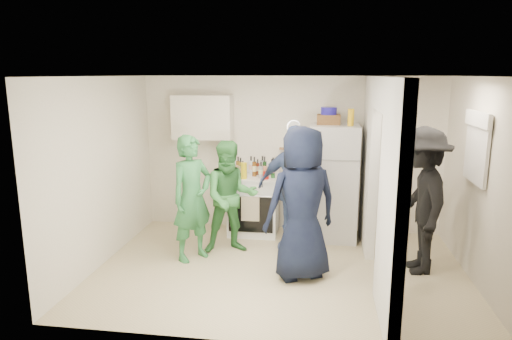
{
  "coord_description": "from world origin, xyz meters",
  "views": [
    {
      "loc": [
        0.49,
        -5.59,
        2.53
      ],
      "look_at": [
        -0.38,
        0.4,
        1.25
      ],
      "focal_mm": 32.0,
      "sensor_mm": 36.0,
      "label": 1
    }
  ],
  "objects": [
    {
      "name": "floor",
      "position": [
        0.0,
        0.0,
        0.0
      ],
      "size": [
        4.8,
        4.8,
        0.0
      ],
      "primitive_type": "plane",
      "color": "#C8B98D",
      "rests_on": "ground"
    },
    {
      "name": "wall_back",
      "position": [
        0.0,
        1.7,
        1.25
      ],
      "size": [
        4.8,
        0.0,
        4.8
      ],
      "primitive_type": "plane",
      "rotation": [
        1.57,
        0.0,
        0.0
      ],
      "color": "silver",
      "rests_on": "floor"
    },
    {
      "name": "wall_front",
      "position": [
        0.0,
        -1.7,
        1.25
      ],
      "size": [
        4.8,
        0.0,
        4.8
      ],
      "primitive_type": "plane",
      "rotation": [
        -1.57,
        0.0,
        0.0
      ],
      "color": "silver",
      "rests_on": "floor"
    },
    {
      "name": "wall_left",
      "position": [
        -2.4,
        0.0,
        1.25
      ],
      "size": [
        0.0,
        3.4,
        3.4
      ],
      "primitive_type": "plane",
      "rotation": [
        1.57,
        0.0,
        1.57
      ],
      "color": "silver",
      "rests_on": "floor"
    },
    {
      "name": "wall_right",
      "position": [
        2.4,
        0.0,
        1.25
      ],
      "size": [
        0.0,
        3.4,
        3.4
      ],
      "primitive_type": "plane",
      "rotation": [
        1.57,
        0.0,
        -1.57
      ],
      "color": "silver",
      "rests_on": "floor"
    },
    {
      "name": "ceiling",
      "position": [
        0.0,
        0.0,
        2.5
      ],
      "size": [
        4.8,
        4.8,
        0.0
      ],
      "primitive_type": "plane",
      "rotation": [
        3.14,
        0.0,
        0.0
      ],
      "color": "white",
      "rests_on": "wall_back"
    },
    {
      "name": "partition_pier_back",
      "position": [
        1.2,
        1.1,
        1.25
      ],
      "size": [
        0.12,
        1.2,
        2.5
      ],
      "primitive_type": "cube",
      "color": "silver",
      "rests_on": "floor"
    },
    {
      "name": "partition_pier_front",
      "position": [
        1.2,
        -1.1,
        1.25
      ],
      "size": [
        0.12,
        1.2,
        2.5
      ],
      "primitive_type": "cube",
      "color": "silver",
      "rests_on": "floor"
    },
    {
      "name": "partition_header",
      "position": [
        1.2,
        0.0,
        2.3
      ],
      "size": [
        0.12,
        1.0,
        0.4
      ],
      "primitive_type": "cube",
      "color": "silver",
      "rests_on": "partition_pier_back"
    },
    {
      "name": "stove",
      "position": [
        -0.55,
        1.37,
        0.47
      ],
      "size": [
        0.8,
        0.66,
        0.95
      ],
      "primitive_type": "cube",
      "color": "white",
      "rests_on": "floor"
    },
    {
      "name": "upper_cabinet",
      "position": [
        -1.4,
        1.52,
        1.85
      ],
      "size": [
        0.95,
        0.34,
        0.7
      ],
      "primitive_type": "cube",
      "color": "silver",
      "rests_on": "wall_back"
    },
    {
      "name": "fridge",
      "position": [
        0.69,
        1.34,
        0.89
      ],
      "size": [
        0.73,
        0.71,
        1.78
      ],
      "primitive_type": "cube",
      "color": "silver",
      "rests_on": "floor"
    },
    {
      "name": "wicker_basket",
      "position": [
        0.59,
        1.39,
        1.85
      ],
      "size": [
        0.35,
        0.25,
        0.15
      ],
      "primitive_type": "cube",
      "color": "brown",
      "rests_on": "fridge"
    },
    {
      "name": "blue_bowl",
      "position": [
        0.59,
        1.39,
        1.98
      ],
      "size": [
        0.24,
        0.24,
        0.11
      ],
      "primitive_type": "cylinder",
      "color": "#1E169C",
      "rests_on": "wicker_basket"
    },
    {
      "name": "yellow_cup_stack_top",
      "position": [
        0.91,
        1.24,
        1.9
      ],
      "size": [
        0.09,
        0.09,
        0.25
      ],
      "primitive_type": "cylinder",
      "color": "yellow",
      "rests_on": "fridge"
    },
    {
      "name": "wall_clock",
      "position": [
        0.05,
        1.68,
        1.7
      ],
      "size": [
        0.22,
        0.02,
        0.22
      ],
      "primitive_type": "cylinder",
      "rotation": [
        1.57,
        0.0,
        0.0
      ],
      "color": "white",
      "rests_on": "wall_back"
    },
    {
      "name": "spice_shelf",
      "position": [
        0.0,
        1.65,
        1.35
      ],
      "size": [
        0.35,
        0.08,
        0.03
      ],
      "primitive_type": "cube",
      "color": "olive",
      "rests_on": "wall_back"
    },
    {
      "name": "nook_window",
      "position": [
        2.38,
        0.2,
        1.65
      ],
      "size": [
        0.03,
        0.7,
        0.8
      ],
      "primitive_type": "cube",
      "color": "black",
      "rests_on": "wall_right"
    },
    {
      "name": "nook_window_frame",
      "position": [
        2.36,
        0.2,
        1.65
      ],
      "size": [
        0.04,
        0.76,
        0.86
      ],
      "primitive_type": "cube",
      "color": "white",
      "rests_on": "wall_right"
    },
    {
      "name": "nook_valance",
      "position": [
        2.34,
        0.2,
        2.0
      ],
      "size": [
        0.04,
        0.82,
        0.18
      ],
      "primitive_type": "cube",
      "color": "white",
      "rests_on": "wall_right"
    },
    {
      "name": "yellow_cup_stack_stove",
      "position": [
        -0.67,
        1.15,
        1.07
      ],
      "size": [
        0.09,
        0.09,
        0.25
      ],
      "primitive_type": "cylinder",
      "color": "gold",
      "rests_on": "stove"
    },
    {
      "name": "red_cup",
      "position": [
        -0.33,
        1.17,
        1.01
      ],
      "size": [
        0.09,
        0.09,
        0.12
      ],
      "primitive_type": "cylinder",
      "color": "#B1140B",
      "rests_on": "stove"
    },
    {
      "name": "person_green_left",
      "position": [
        -1.23,
        0.22,
        0.87
      ],
      "size": [
        0.72,
        0.76,
        1.74
      ],
      "primitive_type": "imported",
      "rotation": [
        0.0,
        0.0,
        0.91
      ],
      "color": "#2E753A",
      "rests_on": "floor"
    },
    {
      "name": "person_green_center",
      "position": [
        -0.76,
        0.55,
        0.81
      ],
      "size": [
        0.94,
        0.83,
        1.62
      ],
      "primitive_type": "imported",
      "rotation": [
        0.0,
        0.0,
        0.32
      ],
      "color": "#3A853B",
      "rests_on": "floor"
    },
    {
      "name": "person_denim",
      "position": [
        0.12,
        0.78,
        0.91
      ],
      "size": [
        1.14,
        0.67,
        1.83
      ],
      "primitive_type": "imported",
      "rotation": [
        0.0,
        0.0,
        -0.22
      ],
      "color": "#3D5486",
      "rests_on": "floor"
    },
    {
      "name": "person_navy",
      "position": [
        0.28,
        -0.16,
        0.96
      ],
      "size": [
        1.12,
        0.98,
        1.92
      ],
      "primitive_type": "imported",
      "rotation": [
        0.0,
        0.0,
        -2.66
      ],
      "color": "black",
      "rests_on": "floor"
    },
    {
      "name": "person_nook",
      "position": [
        1.77,
        0.25,
        0.95
      ],
      "size": [
        0.75,
        1.25,
        1.89
      ],
      "primitive_type": "imported",
      "rotation": [
        0.0,
        0.0,
        -1.54
      ],
      "color": "black",
      "rests_on": "floor"
    },
    {
      "name": "bottle_a",
      "position": [
        -0.82,
        1.48,
        1.09
      ],
      "size": [
        0.07,
        0.07,
        0.28
      ],
      "primitive_type": "cylinder",
      "color": "brown",
      "rests_on": "stove"
    },
    {
      "name": "bottle_b",
      "position": [
        -0.71,
        1.3,
        1.07
      ],
      "size": [
        0.07,
        0.07,
        0.25
      ],
      "primitive_type": "cylinder",
      "color": "#15401F",
      "rests_on": "stove"
    },
    {
      "name": "bottle_c",
      "position": [
        -0.62,
        1.51,
        1.09
      ],
      "size": [
        0.08,
        0.08,
        0.29
      ],
      "primitive_type": "cylinder",
      "color": "silver",
      "rests_on": "stove"
    },
    {
      "name": "bottle_d",
      "position": [
        -0.54,
        1.33,
        1.1
      ],
      "size": [
        0.07,
        0.07,
        0.31
      ],
      "primitive_type": "cylinder",
      "color": "brown",
      "rests_on": "stove"
    },
    {
      "name": "bottle_e",
      "position": [
        -0.44,
        1.55,
        1.09
      ],
      "size": [
        0.08,
        0.08,
        0.29
      ],
      "primitive_type": "cylinder",
      "color": "#8E929D",
      "rests_on": "stove"
    },
    {
      "name": "bottle_f",
      "position": [
        -0.38,
        1.38,
        1.1
      ],
      "size": [
        0.06,
        0.06,
        0.31
      ],
      "primitive_type": "cylinder",
      "color": "#133516",
      "rests_on": "stove"
    },
    {
      "name": "bottle_g",
      "position": [
        -0.28,
        1.49,
        1.08
      ],
      "size": [
        0.07,
        0.07,
        0.26
      ],
      "primitive_type": "cylinder",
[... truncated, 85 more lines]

